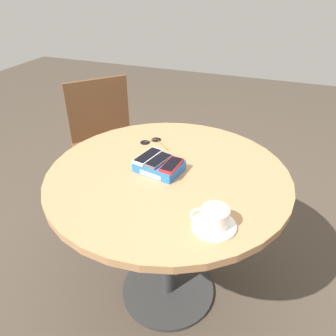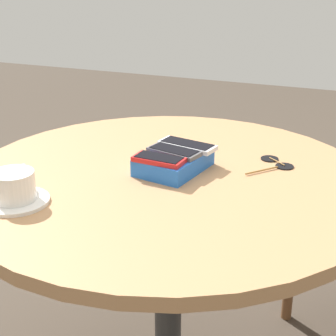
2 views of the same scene
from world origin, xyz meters
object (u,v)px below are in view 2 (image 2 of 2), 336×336
(phone_white, at_px, (187,145))
(saucer, at_px, (15,201))
(phone_box, at_px, (174,162))
(phone_gray, at_px, (175,152))
(sunglasses, at_px, (275,163))
(round_table, at_px, (168,225))
(coffee_cup, at_px, (14,185))
(phone_red, at_px, (159,159))

(phone_white, distance_m, saucer, 0.44)
(phone_box, xyz_separation_m, saucer, (0.29, -0.25, -0.02))
(phone_gray, bearing_deg, phone_box, -26.75)
(phone_box, distance_m, sunglasses, 0.26)
(round_table, relative_size, coffee_cup, 7.99)
(saucer, height_order, coffee_cup, coffee_cup)
(saucer, bearing_deg, phone_white, 142.49)
(round_table, xyz_separation_m, phone_white, (-0.09, 0.02, 0.18))
(phone_gray, height_order, saucer, phone_gray)
(phone_box, xyz_separation_m, phone_white, (-0.06, 0.01, 0.03))
(round_table, relative_size, phone_red, 7.90)
(round_table, xyz_separation_m, phone_box, (-0.04, 0.00, 0.15))
(sunglasses, bearing_deg, phone_gray, -60.44)
(phone_red, bearing_deg, round_table, 144.67)
(phone_red, bearing_deg, phone_box, 164.54)
(phone_gray, distance_m, saucer, 0.39)
(round_table, distance_m, phone_red, 0.18)
(phone_red, distance_m, sunglasses, 0.31)
(phone_white, bearing_deg, round_table, -9.15)
(round_table, distance_m, phone_gray, 0.18)
(phone_box, distance_m, phone_red, 0.07)
(round_table, relative_size, phone_box, 4.92)
(round_table, relative_size, saucer, 6.78)
(phone_white, distance_m, coffee_cup, 0.44)
(phone_gray, bearing_deg, coffee_cup, -41.20)
(phone_box, xyz_separation_m, coffee_cup, (0.29, -0.25, 0.02))
(phone_box, relative_size, phone_red, 1.61)
(phone_white, bearing_deg, sunglasses, 108.96)
(round_table, height_order, phone_white, phone_white)
(phone_box, xyz_separation_m, phone_gray, (-0.00, 0.00, 0.03))
(sunglasses, bearing_deg, round_table, -53.41)
(round_table, bearing_deg, phone_white, 170.85)
(phone_red, relative_size, coffee_cup, 1.01)
(phone_gray, height_order, coffee_cup, coffee_cup)
(phone_box, height_order, saucer, phone_box)
(phone_gray, xyz_separation_m, coffee_cup, (0.29, -0.25, -0.01))
(phone_white, height_order, saucer, phone_white)
(phone_gray, xyz_separation_m, saucer, (0.29, -0.25, -0.04))
(round_table, distance_m, sunglasses, 0.31)
(phone_white, bearing_deg, phone_red, -14.56)
(phone_box, bearing_deg, sunglasses, 119.90)
(round_table, distance_m, coffee_cup, 0.39)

